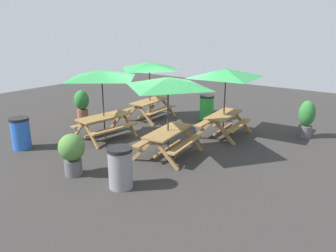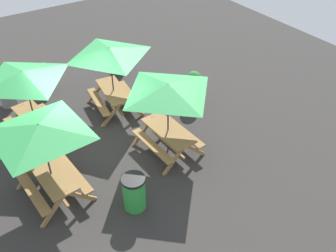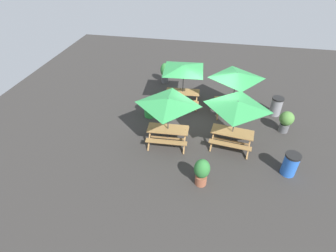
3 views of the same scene
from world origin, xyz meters
TOP-DOWN VIEW (x-y plane):
  - ground_plane at (0.00, 0.00)m, footprint 24.00×24.00m
  - picnic_table_0 at (-1.23, -1.22)m, footprint 2.26×2.26m
  - picnic_table_1 at (1.42, -1.64)m, footprint 2.82×2.82m
  - picnic_table_2 at (1.58, 1.77)m, footprint 2.10×2.10m
  - picnic_table_3 at (-1.22, 1.44)m, footprint 2.24×2.24m
  - trash_bin_blue at (-3.45, 2.75)m, footprint 0.59×0.59m
  - trash_bin_green at (2.91, -0.12)m, footprint 0.59×0.59m
  - trash_bin_gray at (-3.48, -1.51)m, footprint 0.59×0.59m
  - potted_plant_0 at (-0.11, 3.94)m, footprint 0.59×0.59m
  - potted_plant_1 at (-3.71, -0.07)m, footprint 0.66×0.66m
  - potted_plant_2 at (2.89, -3.98)m, footprint 0.54×0.54m

SIDE VIEW (x-z plane):
  - ground_plane at x=0.00m, z-range 0.00..0.00m
  - trash_bin_blue at x=-3.45m, z-range 0.00..0.98m
  - trash_bin_green at x=2.91m, z-range 0.00..0.98m
  - trash_bin_gray at x=-3.48m, z-range 0.00..0.98m
  - potted_plant_1 at x=-3.71m, z-range 0.09..1.17m
  - potted_plant_0 at x=-0.11m, z-range 0.07..1.26m
  - potted_plant_2 at x=2.89m, z-range 0.05..1.32m
  - picnic_table_0 at x=-1.23m, z-range 0.82..3.16m
  - picnic_table_1 at x=1.42m, z-range 0.82..3.16m
  - picnic_table_2 at x=1.58m, z-range 0.82..3.16m
  - picnic_table_3 at x=-1.22m, z-range 0.82..3.16m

